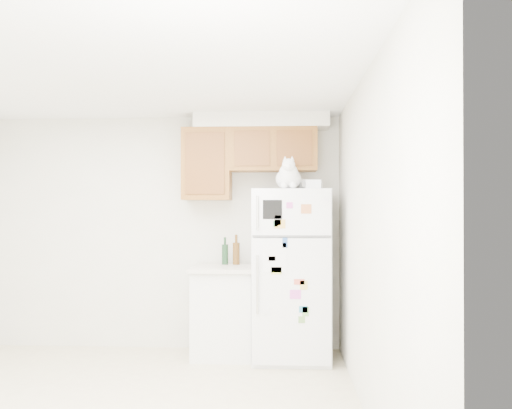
# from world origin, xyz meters

# --- Properties ---
(room_shell) EXTENTS (3.84, 4.04, 2.52)m
(room_shell) POSITION_xyz_m (0.12, 0.24, 1.67)
(room_shell) COLOR silver
(room_shell) RESTS_ON ground_plane
(refrigerator) EXTENTS (0.76, 0.78, 1.70)m
(refrigerator) POSITION_xyz_m (1.38, 1.61, 0.85)
(refrigerator) COLOR white
(refrigerator) RESTS_ON ground_plane
(base_counter) EXTENTS (0.64, 0.64, 0.92)m
(base_counter) POSITION_xyz_m (0.69, 1.68, 0.46)
(base_counter) COLOR white
(base_counter) RESTS_ON ground_plane
(cat) EXTENTS (0.31, 0.45, 0.32)m
(cat) POSITION_xyz_m (1.35, 1.44, 1.82)
(cat) COLOR white
(cat) RESTS_ON refrigerator
(storage_box_back) EXTENTS (0.21, 0.17, 0.10)m
(storage_box_back) POSITION_xyz_m (1.54, 1.62, 1.75)
(storage_box_back) COLOR white
(storage_box_back) RESTS_ON refrigerator
(storage_box_front) EXTENTS (0.17, 0.13, 0.09)m
(storage_box_front) POSITION_xyz_m (1.60, 1.48, 1.74)
(storage_box_front) COLOR white
(storage_box_front) RESTS_ON refrigerator
(bottle_green) EXTENTS (0.07, 0.07, 0.29)m
(bottle_green) POSITION_xyz_m (0.69, 1.85, 1.06)
(bottle_green) COLOR #19381E
(bottle_green) RESTS_ON base_counter
(bottle_amber) EXTENTS (0.07, 0.07, 0.32)m
(bottle_amber) POSITION_xyz_m (0.81, 1.84, 1.08)
(bottle_amber) COLOR #593814
(bottle_amber) RESTS_ON base_counter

